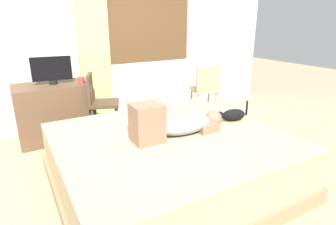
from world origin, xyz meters
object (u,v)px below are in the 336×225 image
at_px(person_lying, 175,124).
at_px(cat, 232,115).
at_px(tv_monitor, 52,70).
at_px(chair_by_desk, 99,100).
at_px(chair_spare, 206,87).
at_px(desk, 54,112).
at_px(cup, 81,80).
at_px(bed, 169,160).

distance_m(person_lying, cat, 0.72).
bearing_deg(person_lying, tv_monitor, 114.27).
xyz_separation_m(person_lying, chair_by_desk, (-0.27, 1.51, -0.11)).
height_order(chair_by_desk, chair_spare, same).
distance_m(person_lying, desk, 1.93).
bearing_deg(cup, person_lying, -74.25).
relative_size(tv_monitor, cup, 5.88).
bearing_deg(chair_spare, chair_by_desk, 175.98).
relative_size(bed, chair_by_desk, 2.39).
xyz_separation_m(bed, chair_spare, (1.46, 1.37, 0.26)).
height_order(cat, chair_by_desk, chair_by_desk).
height_order(cat, tv_monitor, tv_monitor).
height_order(bed, person_lying, person_lying).
bearing_deg(person_lying, cat, 2.09).
bearing_deg(chair_spare, tv_monitor, 171.25).
bearing_deg(cat, desk, 132.13).
xyz_separation_m(cat, chair_by_desk, (-0.99, 1.48, -0.06)).
bearing_deg(chair_by_desk, desk, 158.22).
bearing_deg(cup, desk, 161.86).
relative_size(tv_monitor, chair_spare, 0.56).
xyz_separation_m(cat, chair_spare, (0.69, 1.36, -0.06)).
distance_m(person_lying, chair_spare, 1.98).
xyz_separation_m(tv_monitor, cup, (0.33, -0.12, -0.14)).
bearing_deg(desk, chair_by_desk, -21.78).
height_order(desk, tv_monitor, tv_monitor).
relative_size(cat, chair_spare, 0.41).
distance_m(desk, tv_monitor, 0.55).
height_order(cat, cup, cup).
distance_m(bed, person_lying, 0.37).
relative_size(bed, tv_monitor, 4.28).
bearing_deg(tv_monitor, person_lying, -65.73).
height_order(person_lying, desk, person_lying).
xyz_separation_m(person_lying, tv_monitor, (-0.78, 1.72, 0.30)).
distance_m(bed, cat, 0.83).
xyz_separation_m(cat, tv_monitor, (-1.49, 1.70, 0.35)).
relative_size(cat, chair_by_desk, 0.41).
distance_m(cat, chair_spare, 1.53).
distance_m(person_lying, chair_by_desk, 1.53).
relative_size(desk, tv_monitor, 1.87).
bearing_deg(cup, bed, -75.83).
relative_size(person_lying, chair_by_desk, 1.09).
xyz_separation_m(desk, chair_by_desk, (0.55, -0.22, 0.14)).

